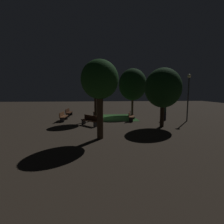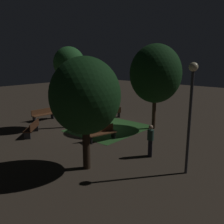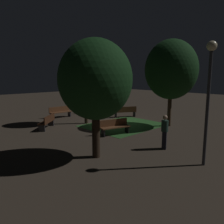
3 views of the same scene
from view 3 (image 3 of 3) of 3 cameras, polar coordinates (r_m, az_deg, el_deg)
The scene contains 12 objects.
ground_plane at distance 15.96m, azimuth 0.18°, elevation -2.88°, with size 60.00×60.00×0.00m, color #3D3328.
grass_lawn at distance 15.34m, azimuth 3.08°, elevation -3.38°, with size 5.19×4.21×0.01m, color #2D6028.
bench_front_right at distance 20.25m, azimuth -5.44°, elevation 1.11°, with size 1.83×0.59×0.88m.
bench_front_left at distance 18.47m, azimuth -13.17°, elevation 0.09°, with size 1.82×0.55×0.88m.
bench_by_lamp at distance 14.85m, azimuth -16.22°, elevation -2.30°, with size 1.66×1.56×0.88m.
bench_corner at distance 12.88m, azimuth 0.70°, elevation -3.69°, with size 1.86×0.93×0.88m.
bench_back_row at distance 18.18m, azimuth 3.44°, elevation 0.18°, with size 1.81×1.29×0.88m.
tree_near_wall at distance 15.23m, azimuth 14.93°, elevation 10.44°, with size 3.42×3.42×5.71m.
tree_right_canopy at distance 15.68m, azimuth -6.91°, elevation 12.95°, with size 2.07×2.07×5.53m.
tree_left_canopy at distance 8.96m, azimuth -4.31°, elevation 8.17°, with size 2.98×2.98×4.86m.
lamp_post_plaza_east at distance 8.83m, azimuth 23.67°, elevation 6.80°, with size 0.36×0.36×4.61m.
pedestrian at distance 10.59m, azimuth 13.35°, elevation -4.81°, with size 0.34×0.32×1.61m.
Camera 3 is at (10.82, 11.22, 3.42)m, focal length 35.62 mm.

